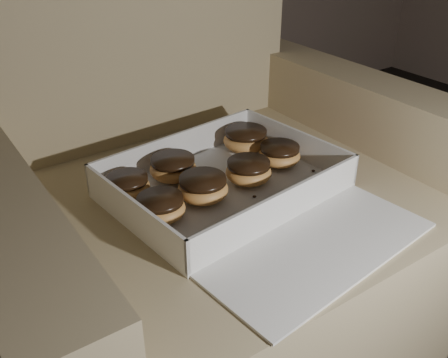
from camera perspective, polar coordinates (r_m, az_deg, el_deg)
name	(u,v)px	position (r m, az deg, el deg)	size (l,w,h in m)	color
armchair	(207,226)	(1.09, -1.98, -5.43)	(0.92, 0.78, 0.96)	#92815D
bakery_box	(241,194)	(0.93, 1.93, -1.70)	(0.46, 0.52, 0.07)	silver
donut_a	(279,154)	(1.04, 6.36, 2.82)	(0.09, 0.09, 0.04)	#E3A84F
donut_b	(161,207)	(0.86, -7.26, -3.22)	(0.09, 0.09, 0.04)	#E3A84F
donut_c	(248,171)	(0.97, 2.82, 0.93)	(0.09, 0.09, 0.04)	#E3A84F
donut_d	(246,139)	(1.09, 2.50, 4.55)	(0.10, 0.10, 0.05)	#E3A84F
donut_e	(128,186)	(0.94, -10.96, -0.77)	(0.08, 0.08, 0.04)	#E3A84F
donut_f	(203,188)	(0.91, -2.42, -1.00)	(0.09, 0.09, 0.05)	#E3A84F
donut_g	(173,168)	(0.98, -5.85, 1.31)	(0.09, 0.09, 0.05)	#E3A84F
crumb_a	(317,184)	(0.98, 10.62, -0.51)	(0.01, 0.01, 0.00)	black
crumb_b	(313,171)	(1.03, 10.17, 0.94)	(0.01, 0.01, 0.00)	black
crumb_c	(254,196)	(0.93, 3.49, -2.01)	(0.01, 0.01, 0.00)	black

